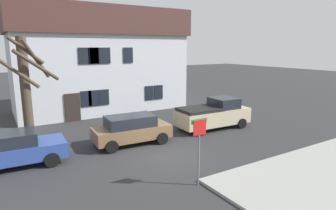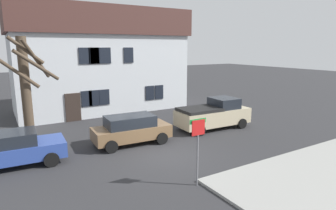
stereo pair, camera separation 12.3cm
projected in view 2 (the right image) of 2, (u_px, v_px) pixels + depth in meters
The scene contains 8 objects.
ground_plane at pixel (168, 156), 14.62m from camera, with size 120.00×120.00×0.00m, color #2D2D30.
building_main at pixel (101, 59), 24.90m from camera, with size 14.47×6.78×8.61m.
tree_bare_mid at pixel (27, 86), 15.98m from camera, with size 3.04×2.04×6.02m.
car_blue_sedan at pixel (12, 149), 13.21m from camera, with size 4.70×2.31×1.62m.
car_brown_wagon at pixel (131, 129), 16.26m from camera, with size 4.43×2.20×1.66m.
pickup_truck_beige at pixel (214, 114), 19.39m from camera, with size 5.15×2.37×2.03m.
street_sign_pole at pixel (198, 139), 11.10m from camera, with size 0.76×0.07×2.74m.
bicycle_leaning at pixel (11, 146), 14.89m from camera, with size 1.72×0.40×1.03m.
Camera 2 is at (-7.15, -11.82, 5.44)m, focal length 30.64 mm.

